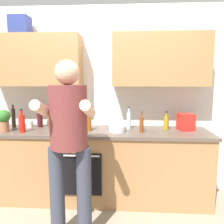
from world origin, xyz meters
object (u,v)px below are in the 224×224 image
bottle_oil (166,122)px  potted_herb (4,119)px  grocery_bag_crisps (186,122)px  bottle_water (129,120)px  bottle_hotsauce (22,123)px  bottle_syrup (89,122)px  knife_block (54,119)px  person_standing (69,137)px  bottle_soy (13,118)px  bottle_vinegar (141,124)px  cup_coffee (30,124)px  bottle_wine (40,117)px  mixing_bowl (117,129)px

bottle_oil → potted_herb: potted_herb is taller
grocery_bag_crisps → bottle_water: bearing=177.1°
bottle_hotsauce → bottle_syrup: size_ratio=1.06×
bottle_oil → potted_herb: (-2.00, -0.24, 0.06)m
bottle_oil → potted_herb: size_ratio=0.86×
knife_block → grocery_bag_crisps: (1.71, -0.06, -0.01)m
person_standing → bottle_syrup: bearing=85.7°
bottle_soy → bottle_vinegar: 1.68m
cup_coffee → grocery_bag_crisps: bearing=-1.6°
potted_herb → bottle_vinegar: bearing=2.6°
bottle_vinegar → bottle_water: bearing=129.5°
grocery_bag_crisps → bottle_soy: bearing=179.7°
bottle_water → grocery_bag_crisps: bearing=-2.9°
bottle_soy → cup_coffee: size_ratio=3.62×
bottle_wine → knife_block: bearing=-5.2°
mixing_bowl → person_standing: bearing=-119.9°
bottle_water → mixing_bowl: (-0.14, -0.17, -0.08)m
potted_herb → person_standing: bearing=-33.3°
person_standing → potted_herb: size_ratio=6.24×
person_standing → bottle_soy: size_ratio=5.58×
bottle_water → cup_coffee: bearing=179.1°
potted_herb → bottle_oil: bearing=6.7°
bottle_syrup → knife_block: (-0.50, 0.16, -0.00)m
bottle_oil → bottle_water: 0.48m
bottle_hotsauce → mixing_bowl: bearing=5.0°
person_standing → knife_block: bearing=115.6°
bottle_wine → bottle_water: bearing=-2.0°
bottle_oil → cup_coffee: bottle_oil is taller
person_standing → bottle_hotsauce: size_ratio=5.98×
bottle_hotsauce → cup_coffee: bearing=96.4°
person_standing → bottle_oil: size_ratio=7.22×
bottle_vinegar → knife_block: size_ratio=0.91×
bottle_hotsauce → bottle_water: bearing=11.8°
person_standing → bottle_water: bearing=58.0°
bottle_vinegar → bottle_water: size_ratio=0.88×
bottle_soy → mixing_bowl: (1.38, -0.15, -0.10)m
bottle_vinegar → bottle_oil: bearing=26.4°
cup_coffee → person_standing: bearing=-49.9°
person_standing → bottle_vinegar: person_standing is taller
bottle_water → mixing_bowl: size_ratio=1.41×
bottle_vinegar → bottle_water: (-0.15, 0.18, 0.02)m
bottle_vinegar → cup_coffee: size_ratio=2.99×
bottle_soy → mixing_bowl: 1.39m
person_standing → cup_coffee: size_ratio=20.23×
cup_coffee → mixing_bowl: size_ratio=0.42×
bottle_vinegar → bottle_oil: size_ratio=1.07×
person_standing → cup_coffee: 1.20m
cup_coffee → bottle_soy: bearing=-167.6°
knife_block → mixing_bowl: bearing=-12.8°
bottle_oil → cup_coffee: (-1.80, 0.04, -0.05)m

